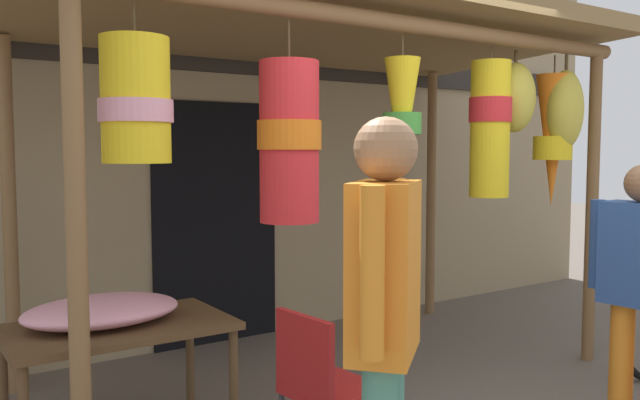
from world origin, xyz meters
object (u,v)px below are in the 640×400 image
object	(u,v)px
vendor_in_orange	(384,308)
folding_chair	(321,381)
flower_heap_on_table	(106,310)
display_table	(119,338)

from	to	relation	value
vendor_in_orange	folding_chair	bearing A→B (deg)	74.48
flower_heap_on_table	vendor_in_orange	xyz separation A→B (m)	(0.56, -1.62, 0.26)
display_table	vendor_in_orange	xyz separation A→B (m)	(0.50, -1.59, 0.42)
vendor_in_orange	display_table	bearing A→B (deg)	107.54
folding_chair	vendor_in_orange	bearing A→B (deg)	-105.52
display_table	vendor_in_orange	bearing A→B (deg)	-72.46
flower_heap_on_table	display_table	bearing A→B (deg)	-33.18
folding_chair	vendor_in_orange	world-z (taller)	vendor_in_orange
folding_chair	vendor_in_orange	xyz separation A→B (m)	(-0.19, -0.70, 0.52)
display_table	flower_heap_on_table	world-z (taller)	flower_heap_on_table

